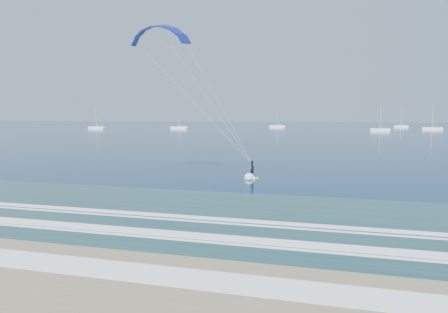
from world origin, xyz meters
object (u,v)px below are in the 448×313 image
kitesurfer_rig (207,98)px  sailboat_4 (401,126)px  sailboat_2 (277,126)px  sailboat_3 (380,130)px  sailboat_0 (96,127)px  sailboat_1 (179,127)px  sailboat_5 (432,128)px

kitesurfer_rig → sailboat_4: kitesurfer_rig is taller
sailboat_2 → sailboat_3: (54.53, -50.07, 0.00)m
sailboat_2 → sailboat_4: (74.11, 17.89, -0.01)m
sailboat_3 → sailboat_0: bearing=-178.0°
sailboat_4 → sailboat_0: bearing=-156.2°
sailboat_0 → sailboat_3: size_ratio=1.04×
kitesurfer_rig → sailboat_2: 209.31m
sailboat_0 → sailboat_1: (43.87, 11.54, 0.00)m
kitesurfer_rig → sailboat_2: bearing=95.4°
sailboat_4 → sailboat_5: sailboat_5 is taller
kitesurfer_rig → sailboat_3: size_ratio=1.45×
sailboat_2 → sailboat_4: 76.24m
sailboat_1 → sailboat_2: 65.00m
kitesurfer_rig → sailboat_2: (-19.83, 208.20, -8.23)m
sailboat_5 → kitesurfer_rig: bearing=-108.7°
sailboat_2 → sailboat_4: sailboat_2 is taller
sailboat_1 → sailboat_5: bearing=8.8°
sailboat_0 → sailboat_3: 146.59m
sailboat_3 → sailboat_4: (19.58, 67.97, -0.01)m
kitesurfer_rig → sailboat_0: size_ratio=1.39×
sailboat_1 → sailboat_5: 132.14m
sailboat_0 → sailboat_1: bearing=14.7°
sailboat_1 → sailboat_5: (130.59, 20.16, 0.00)m
sailboat_4 → sailboat_5: bearing=-78.6°
sailboat_1 → sailboat_2: sailboat_1 is taller
sailboat_4 → sailboat_1: bearing=-153.2°
sailboat_5 → sailboat_4: bearing=101.4°
sailboat_3 → sailboat_4: size_ratio=1.06×
sailboat_3 → sailboat_4: bearing=73.9°
sailboat_0 → sailboat_4: size_ratio=1.11×
sailboat_4 → sailboat_3: bearing=-106.1°
sailboat_0 → sailboat_4: bearing=23.8°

